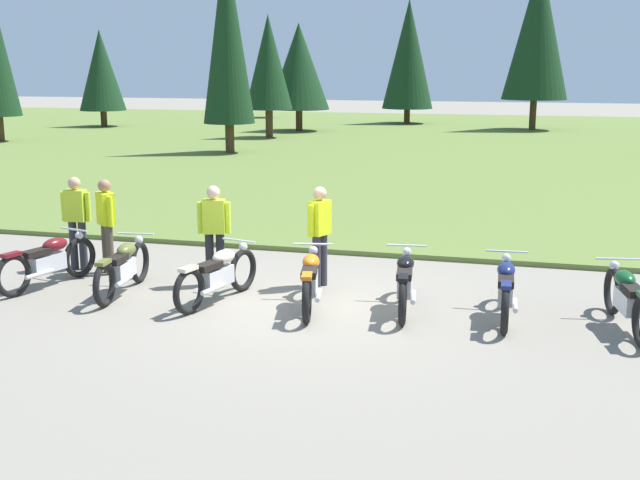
{
  "coord_description": "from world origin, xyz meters",
  "views": [
    {
      "loc": [
        3.18,
        -11.16,
        3.6
      ],
      "look_at": [
        0.0,
        0.6,
        0.9
      ],
      "focal_mm": 44.57,
      "sensor_mm": 36.0,
      "label": 1
    }
  ],
  "objects_px": {
    "motorcycle_cream": "(218,274)",
    "rider_with_back_turned": "(106,221)",
    "rider_checking_bike": "(214,229)",
    "rider_in_hivis_vest": "(320,230)",
    "rider_near_row_end": "(76,217)",
    "motorcycle_navy": "(505,289)",
    "motorcycle_olive": "(123,267)",
    "motorcycle_british_green": "(627,299)",
    "motorcycle_maroon": "(48,261)",
    "motorcycle_black": "(405,282)",
    "motorcycle_orange": "(310,280)"
  },
  "relations": [
    {
      "from": "motorcycle_cream",
      "to": "rider_with_back_turned",
      "type": "bearing_deg",
      "value": 156.39
    },
    {
      "from": "rider_checking_bike",
      "to": "rider_in_hivis_vest",
      "type": "relative_size",
      "value": 1.0
    },
    {
      "from": "rider_near_row_end",
      "to": "motorcycle_navy",
      "type": "bearing_deg",
      "value": -6.96
    },
    {
      "from": "motorcycle_navy",
      "to": "motorcycle_olive",
      "type": "bearing_deg",
      "value": -177.21
    },
    {
      "from": "motorcycle_british_green",
      "to": "rider_checking_bike",
      "type": "xyz_separation_m",
      "value": [
        -6.38,
        0.64,
        0.51
      ]
    },
    {
      "from": "rider_checking_bike",
      "to": "motorcycle_maroon",
      "type": "bearing_deg",
      "value": -162.69
    },
    {
      "from": "motorcycle_maroon",
      "to": "rider_with_back_turned",
      "type": "relative_size",
      "value": 1.23
    },
    {
      "from": "rider_with_back_turned",
      "to": "rider_checking_bike",
      "type": "height_order",
      "value": "same"
    },
    {
      "from": "motorcycle_navy",
      "to": "rider_checking_bike",
      "type": "bearing_deg",
      "value": 172.92
    },
    {
      "from": "motorcycle_black",
      "to": "motorcycle_navy",
      "type": "bearing_deg",
      "value": -0.55
    },
    {
      "from": "motorcycle_olive",
      "to": "rider_near_row_end",
      "type": "height_order",
      "value": "rider_near_row_end"
    },
    {
      "from": "motorcycle_cream",
      "to": "rider_with_back_turned",
      "type": "distance_m",
      "value": 2.79
    },
    {
      "from": "motorcycle_navy",
      "to": "rider_in_hivis_vest",
      "type": "distance_m",
      "value": 3.21
    },
    {
      "from": "motorcycle_olive",
      "to": "motorcycle_orange",
      "type": "relative_size",
      "value": 1.01
    },
    {
      "from": "rider_near_row_end",
      "to": "motorcycle_maroon",
      "type": "bearing_deg",
      "value": -82.7
    },
    {
      "from": "rider_near_row_end",
      "to": "rider_in_hivis_vest",
      "type": "distance_m",
      "value": 4.47
    },
    {
      "from": "motorcycle_orange",
      "to": "rider_checking_bike",
      "type": "xyz_separation_m",
      "value": [
        -1.89,
        0.85,
        0.51
      ]
    },
    {
      "from": "motorcycle_olive",
      "to": "motorcycle_british_green",
      "type": "relative_size",
      "value": 1.01
    },
    {
      "from": "motorcycle_maroon",
      "to": "motorcycle_cream",
      "type": "xyz_separation_m",
      "value": [
        3.04,
        -0.09,
        0.0
      ]
    },
    {
      "from": "motorcycle_maroon",
      "to": "motorcycle_navy",
      "type": "bearing_deg",
      "value": 1.78
    },
    {
      "from": "motorcycle_olive",
      "to": "motorcycle_orange",
      "type": "bearing_deg",
      "value": 0.54
    },
    {
      "from": "motorcycle_british_green",
      "to": "rider_near_row_end",
      "type": "height_order",
      "value": "rider_near_row_end"
    },
    {
      "from": "motorcycle_cream",
      "to": "rider_in_hivis_vest",
      "type": "bearing_deg",
      "value": 44.19
    },
    {
      "from": "motorcycle_maroon",
      "to": "rider_in_hivis_vest",
      "type": "xyz_separation_m",
      "value": [
        4.33,
        1.17,
        0.51
      ]
    },
    {
      "from": "motorcycle_navy",
      "to": "motorcycle_cream",
      "type": "bearing_deg",
      "value": -175.83
    },
    {
      "from": "motorcycle_cream",
      "to": "rider_checking_bike",
      "type": "bearing_deg",
      "value": 114.72
    },
    {
      "from": "motorcycle_olive",
      "to": "motorcycle_black",
      "type": "relative_size",
      "value": 1.0
    },
    {
      "from": "motorcycle_orange",
      "to": "rider_checking_bike",
      "type": "bearing_deg",
      "value": 155.78
    },
    {
      "from": "rider_in_hivis_vest",
      "to": "motorcycle_maroon",
      "type": "bearing_deg",
      "value": -164.88
    },
    {
      "from": "motorcycle_navy",
      "to": "rider_near_row_end",
      "type": "distance_m",
      "value": 7.57
    },
    {
      "from": "motorcycle_cream",
      "to": "motorcycle_black",
      "type": "relative_size",
      "value": 0.98
    },
    {
      "from": "rider_near_row_end",
      "to": "rider_checking_bike",
      "type": "distance_m",
      "value": 2.79
    },
    {
      "from": "motorcycle_maroon",
      "to": "rider_checking_bike",
      "type": "relative_size",
      "value": 1.23
    },
    {
      "from": "motorcycle_maroon",
      "to": "motorcycle_black",
      "type": "distance_m",
      "value": 5.89
    },
    {
      "from": "motorcycle_maroon",
      "to": "rider_with_back_turned",
      "type": "xyz_separation_m",
      "value": [
        0.52,
        1.01,
        0.51
      ]
    },
    {
      "from": "motorcycle_black",
      "to": "motorcycle_british_green",
      "type": "distance_m",
      "value": 3.11
    },
    {
      "from": "motorcycle_black",
      "to": "motorcycle_navy",
      "type": "relative_size",
      "value": 1.0
    },
    {
      "from": "motorcycle_british_green",
      "to": "rider_near_row_end",
      "type": "relative_size",
      "value": 1.25
    },
    {
      "from": "motorcycle_navy",
      "to": "rider_near_row_end",
      "type": "height_order",
      "value": "rider_near_row_end"
    },
    {
      "from": "motorcycle_olive",
      "to": "motorcycle_navy",
      "type": "xyz_separation_m",
      "value": [
        5.95,
        0.29,
        0.0
      ]
    },
    {
      "from": "motorcycle_maroon",
      "to": "motorcycle_british_green",
      "type": "relative_size",
      "value": 0.99
    },
    {
      "from": "motorcycle_cream",
      "to": "motorcycle_navy",
      "type": "bearing_deg",
      "value": 4.17
    },
    {
      "from": "rider_with_back_turned",
      "to": "motorcycle_orange",
      "type": "bearing_deg",
      "value": -14.7
    },
    {
      "from": "motorcycle_maroon",
      "to": "motorcycle_black",
      "type": "bearing_deg",
      "value": 2.36
    },
    {
      "from": "motorcycle_orange",
      "to": "rider_in_hivis_vest",
      "type": "distance_m",
      "value": 1.32
    },
    {
      "from": "motorcycle_maroon",
      "to": "rider_with_back_turned",
      "type": "height_order",
      "value": "rider_with_back_turned"
    },
    {
      "from": "motorcycle_orange",
      "to": "motorcycle_black",
      "type": "xyz_separation_m",
      "value": [
        1.38,
        0.27,
        0.0
      ]
    },
    {
      "from": "motorcycle_maroon",
      "to": "motorcycle_cream",
      "type": "bearing_deg",
      "value": -1.62
    },
    {
      "from": "motorcycle_navy",
      "to": "rider_in_hivis_vest",
      "type": "height_order",
      "value": "rider_in_hivis_vest"
    },
    {
      "from": "rider_near_row_end",
      "to": "motorcycle_olive",
      "type": "bearing_deg",
      "value": -37.88
    }
  ]
}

